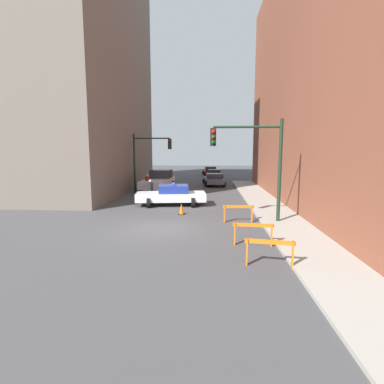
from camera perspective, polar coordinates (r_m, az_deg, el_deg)
ground_plane at (r=14.65m, az=-5.96°, el=-6.96°), size 120.00×120.00×0.00m
sidewalk_right at (r=14.95m, az=18.37°, el=-6.79°), size 2.40×44.00×0.12m
building_corner_left at (r=32.55m, az=-24.85°, el=22.35°), size 14.00×20.00×24.47m
building_right at (r=25.17m, az=31.30°, el=19.23°), size 12.00×28.00×18.32m
traffic_light_near at (r=15.63m, az=12.28°, el=6.94°), size 3.64×0.35×5.20m
traffic_light_far at (r=27.07m, az=-8.69°, el=7.11°), size 3.44×0.35×5.20m
police_car at (r=20.57m, az=-3.90°, el=-0.54°), size 4.88×2.71×1.52m
white_truck at (r=28.23m, az=-6.38°, el=2.11°), size 3.06×5.60×1.90m
parked_car_near at (r=32.07m, az=4.19°, el=2.43°), size 2.53×4.45×1.31m
parked_car_mid at (r=38.65m, az=4.30°, el=3.37°), size 2.42×4.39×1.31m
parked_car_far at (r=45.39m, az=3.48°, el=4.06°), size 2.54×4.45×1.31m
pedestrian_crossing at (r=21.89m, az=-7.91°, el=0.28°), size 0.38×0.38×1.66m
pedestrian_corner at (r=26.61m, az=-8.48°, el=1.62°), size 0.51×0.51×1.66m
barrier_front at (r=10.15m, az=14.57°, el=-10.36°), size 1.59×0.38×0.90m
barrier_mid at (r=12.18m, az=11.57°, el=-7.17°), size 1.60×0.29×0.90m
barrier_back at (r=15.90m, az=8.79°, el=-3.54°), size 1.60×0.24×0.90m
traffic_cone at (r=17.66m, az=-2.01°, el=-3.28°), size 0.36×0.36×0.66m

